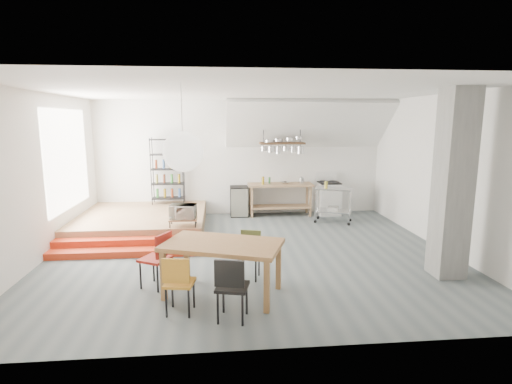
{
  "coord_description": "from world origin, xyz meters",
  "views": [
    {
      "loc": [
        -0.62,
        -7.77,
        2.67
      ],
      "look_at": [
        0.19,
        0.8,
        1.11
      ],
      "focal_mm": 28.0,
      "sensor_mm": 36.0,
      "label": 1
    }
  ],
  "objects": [
    {
      "name": "dining_table",
      "position": [
        -0.58,
        -1.93,
        0.74
      ],
      "size": [
        1.98,
        1.52,
        0.83
      ],
      "rotation": [
        0.0,
        0.0,
        -0.35
      ],
      "color": "#976337",
      "rests_on": "ground"
    },
    {
      "name": "chair_black",
      "position": [
        -0.48,
        -2.8,
        0.54
      ],
      "size": [
        0.5,
        0.5,
        0.9
      ],
      "rotation": [
        0.0,
        0.0,
        2.9
      ],
      "color": "black",
      "rests_on": "ground"
    },
    {
      "name": "floor",
      "position": [
        0.0,
        0.0,
        0.0
      ],
      "size": [
        8.0,
        8.0,
        0.0
      ],
      "primitive_type": "plane",
      "color": "#555F62",
      "rests_on": "ground"
    },
    {
      "name": "chair_olive",
      "position": [
        -0.11,
        -1.27,
        0.48
      ],
      "size": [
        0.46,
        0.46,
        0.81
      ],
      "rotation": [
        0.0,
        0.0,
        -0.28
      ],
      "color": "#5B632E",
      "rests_on": "ground"
    },
    {
      "name": "wall_right",
      "position": [
        4.0,
        0.0,
        1.6
      ],
      "size": [
        0.04,
        7.0,
        3.2
      ],
      "primitive_type": "cube",
      "color": "silver",
      "rests_on": "ground"
    },
    {
      "name": "wire_shelving",
      "position": [
        -2.0,
        3.2,
        1.33
      ],
      "size": [
        0.88,
        0.38,
        1.8
      ],
      "color": "black",
      "rests_on": "platform"
    },
    {
      "name": "paper_lantern",
      "position": [
        -1.14,
        -1.73,
        2.2
      ],
      "size": [
        0.6,
        0.6,
        0.6
      ],
      "primitive_type": "sphere",
      "color": "white",
      "rests_on": "ceiling"
    },
    {
      "name": "pot_rack",
      "position": [
        1.13,
        2.92,
        1.98
      ],
      "size": [
        1.2,
        0.5,
        1.43
      ],
      "color": "#3C2418",
      "rests_on": "ceiling"
    },
    {
      "name": "bowl",
      "position": [
        1.23,
        3.1,
        0.94
      ],
      "size": [
        0.28,
        0.28,
        0.06
      ],
      "primitive_type": "imported",
      "rotation": [
        0.0,
        0.0,
        0.25
      ],
      "color": "silver",
      "rests_on": "kitchen_counter"
    },
    {
      "name": "stove",
      "position": [
        2.5,
        3.16,
        0.48
      ],
      "size": [
        0.6,
        0.6,
        1.18
      ],
      "color": "white",
      "rests_on": "ground"
    },
    {
      "name": "mini_fridge",
      "position": [
        -0.06,
        3.2,
        0.42
      ],
      "size": [
        0.49,
        0.49,
        0.84
      ],
      "primitive_type": "cube",
      "color": "black",
      "rests_on": "ground"
    },
    {
      "name": "slope_ceiling",
      "position": [
        1.8,
        2.9,
        2.55
      ],
      "size": [
        4.4,
        1.44,
        1.32
      ],
      "primitive_type": "cube",
      "rotation": [
        -0.73,
        0.0,
        0.0
      ],
      "color": "white",
      "rests_on": "wall_back"
    },
    {
      "name": "wall_back",
      "position": [
        0.0,
        3.5,
        1.6
      ],
      "size": [
        8.0,
        0.04,
        3.2
      ],
      "primitive_type": "cube",
      "color": "silver",
      "rests_on": "ground"
    },
    {
      "name": "rolling_cart",
      "position": [
        2.38,
        2.25,
        0.6
      ],
      "size": [
        1.05,
        0.83,
        0.92
      ],
      "rotation": [
        0.0,
        0.0,
        -0.4
      ],
      "color": "silver",
      "rests_on": "ground"
    },
    {
      "name": "chair_red",
      "position": [
        -1.6,
        -1.58,
        0.54
      ],
      "size": [
        0.57,
        0.57,
        0.91
      ],
      "rotation": [
        0.0,
        0.0,
        -2.08
      ],
      "color": "#A12017",
      "rests_on": "ground"
    },
    {
      "name": "step_lower",
      "position": [
        -2.5,
        0.05,
        0.07
      ],
      "size": [
        3.0,
        0.35,
        0.13
      ],
      "primitive_type": "cube",
      "color": "red",
      "rests_on": "ground"
    },
    {
      "name": "concrete_column",
      "position": [
        3.3,
        -1.5,
        1.6
      ],
      "size": [
        0.5,
        0.5,
        3.2
      ],
      "primitive_type": "cube",
      "color": "slate",
      "rests_on": "ground"
    },
    {
      "name": "kitchen_counter",
      "position": [
        1.1,
        3.15,
        0.63
      ],
      "size": [
        1.8,
        0.6,
        0.91
      ],
      "color": "#966C4B",
      "rests_on": "ground"
    },
    {
      "name": "window_pane",
      "position": [
        -3.98,
        1.5,
        1.8
      ],
      "size": [
        0.02,
        2.5,
        2.2
      ],
      "primitive_type": "cube",
      "color": "white",
      "rests_on": "wall_left"
    },
    {
      "name": "chair_mustard",
      "position": [
        -1.19,
        -2.54,
        0.51
      ],
      "size": [
        0.45,
        0.45,
        0.85
      ],
      "rotation": [
        0.0,
        0.0,
        2.98
      ],
      "color": "#B5761F",
      "rests_on": "ground"
    },
    {
      "name": "platform",
      "position": [
        -2.5,
        2.0,
        0.2
      ],
      "size": [
        3.0,
        3.0,
        0.4
      ],
      "primitive_type": "cube",
      "color": "#966C4B",
      "rests_on": "ground"
    },
    {
      "name": "microwave_shelf",
      "position": [
        -1.4,
        0.75,
        0.55
      ],
      "size": [
        0.6,
        0.4,
        0.16
      ],
      "color": "#966C4B",
      "rests_on": "platform"
    },
    {
      "name": "wall_left",
      "position": [
        -4.0,
        0.0,
        1.6
      ],
      "size": [
        0.04,
        7.0,
        3.2
      ],
      "primitive_type": "cube",
      "color": "silver",
      "rests_on": "ground"
    },
    {
      "name": "microwave",
      "position": [
        -1.4,
        0.75,
        0.72
      ],
      "size": [
        0.59,
        0.43,
        0.3
      ],
      "primitive_type": "imported",
      "rotation": [
        0.0,
        0.0,
        -0.11
      ],
      "color": "beige",
      "rests_on": "microwave_shelf"
    },
    {
      "name": "step_upper",
      "position": [
        -2.5,
        0.4,
        0.13
      ],
      "size": [
        3.0,
        0.35,
        0.27
      ],
      "primitive_type": "cube",
      "color": "red",
      "rests_on": "ground"
    },
    {
      "name": "ceiling",
      "position": [
        0.0,
        0.0,
        3.2
      ],
      "size": [
        8.0,
        7.0,
        0.02
      ],
      "primitive_type": "cube",
      "color": "white",
      "rests_on": "wall_back"
    }
  ]
}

